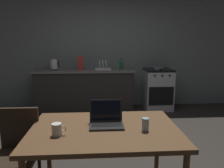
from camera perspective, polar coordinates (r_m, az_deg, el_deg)
name	(u,v)px	position (r m, az deg, el deg)	size (l,w,h in m)	color
ground_plane	(112,152)	(3.18, -0.12, -17.51)	(12.00, 12.00, 0.00)	#2D2823
back_wall	(118,51)	(5.11, 1.62, 8.73)	(6.40, 0.10, 2.61)	slate
kitchen_counter	(85,90)	(4.86, -7.20, -1.56)	(2.16, 0.64, 0.92)	#282623
stove_oven	(158,89)	(5.04, 11.94, -1.30)	(0.60, 0.62, 0.92)	#B7BABF
dining_table	(105,134)	(2.07, -1.96, -13.16)	(1.37, 0.92, 0.74)	brown
chair	(18,148)	(2.39, -23.68, -15.17)	(0.40, 0.40, 0.88)	#2D2116
laptop	(106,120)	(2.09, -1.51, -9.56)	(0.32, 0.25, 0.23)	#232326
electric_kettle	(54,65)	(4.85, -15.05, 4.92)	(0.18, 0.16, 0.23)	black
bottle	(121,64)	(4.74, 2.46, 5.23)	(0.08, 0.08, 0.25)	#19592D
frying_pan	(159,68)	(4.93, 12.23, 4.13)	(0.23, 0.40, 0.05)	gray
coffee_mug	(57,129)	(1.93, -14.33, -11.54)	(0.12, 0.08, 0.10)	silver
drinking_glass	(145,124)	(1.98, 8.81, -10.52)	(0.06, 0.06, 0.12)	#99B7C6
cereal_box	(80,63)	(4.79, -8.33, 5.48)	(0.13, 0.05, 0.28)	#B2382D
dish_rack	(103,67)	(4.77, -2.37, 4.42)	(0.34, 0.26, 0.21)	silver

